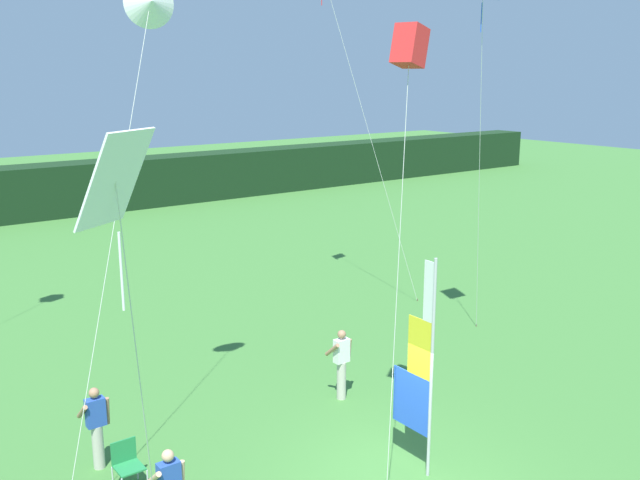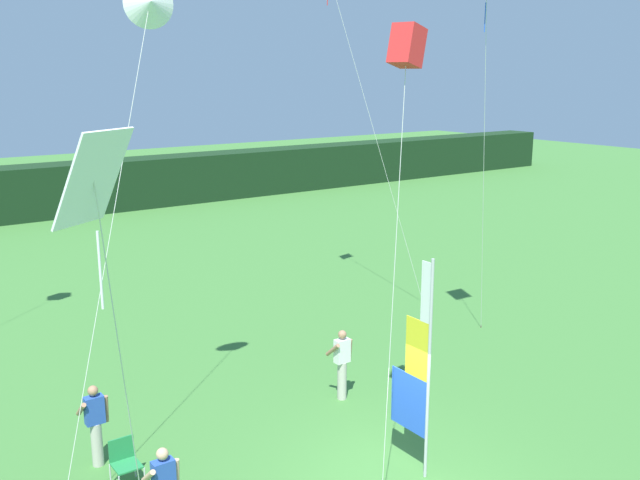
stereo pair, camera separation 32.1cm
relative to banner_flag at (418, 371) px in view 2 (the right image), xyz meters
The scene contains 11 objects.
ground_plane 2.10m from the banner_flag, behind, with size 120.00×120.00×0.00m, color #3D7533.
distant_treeline 29.82m from the banner_flag, 90.80° to the left, with size 80.00×2.40×2.76m, color black.
banner_flag is the anchor object (origin of this frame).
person_near_banner 6.29m from the banner_flag, 142.98° to the left, with size 0.55×0.48×1.67m.
person_far_left 3.55m from the banner_flag, 77.67° to the left, with size 0.55×0.48×1.70m.
folding_chair 5.69m from the banner_flag, 149.82° to the left, with size 0.51×0.51×0.89m.
kite_white_diamond_0 8.52m from the banner_flag, 155.87° to the right, with size 1.61×2.69×7.05m.
kite_blue_diamond_1 9.51m from the banner_flag, 33.64° to the left, with size 2.28×1.52×10.12m.
kite_red_box_3 5.86m from the banner_flag, 133.69° to the left, with size 1.49×1.20×8.32m.
kite_red_diamond_4 12.99m from the banner_flag, 61.80° to the left, with size 2.86×2.30×10.90m.
kite_white_delta_5 8.42m from the banner_flag, 130.04° to the left, with size 3.40×2.25×9.23m.
Camera 2 is at (-8.24, -9.00, 7.49)m, focal length 39.89 mm.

